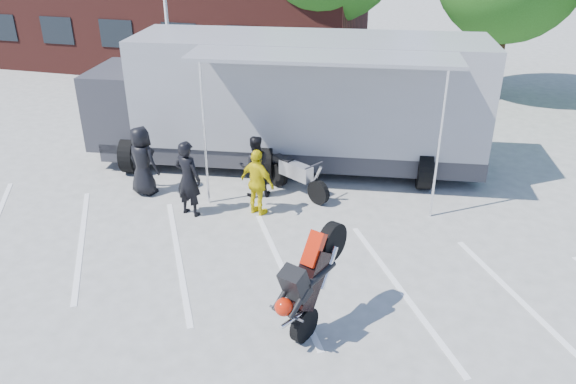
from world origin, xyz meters
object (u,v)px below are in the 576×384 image
at_px(transporter_truck, 292,164).
at_px(spectator_leather_a, 142,161).
at_px(parked_motorcycle, 297,194).
at_px(spectator_hivis, 258,183).
at_px(spectator_leather_b, 188,179).
at_px(spectator_leather_c, 255,166).
at_px(stunt_bike_rider, 325,318).

height_order(transporter_truck, spectator_leather_a, transporter_truck).
xyz_separation_m(transporter_truck, parked_motorcycle, (0.66, -1.93, 0.00)).
xyz_separation_m(parked_motorcycle, spectator_hivis, (-0.68, -1.28, 0.85)).
bearing_deg(transporter_truck, spectator_leather_a, -145.96).
distance_m(spectator_leather_b, spectator_hivis, 1.68).
relative_size(transporter_truck, parked_motorcycle, 5.40).
distance_m(spectator_leather_a, spectator_leather_c, 2.93).
relative_size(parked_motorcycle, spectator_leather_b, 1.13).
height_order(parked_motorcycle, stunt_bike_rider, stunt_bike_rider).
height_order(spectator_leather_b, spectator_hivis, spectator_leather_b).
height_order(transporter_truck, stunt_bike_rider, transporter_truck).
bearing_deg(spectator_leather_a, stunt_bike_rider, 162.21).
relative_size(parked_motorcycle, spectator_hivis, 1.28).
xyz_separation_m(spectator_leather_b, spectator_leather_c, (1.23, 1.40, -0.13)).
relative_size(spectator_leather_a, spectator_leather_c, 1.12).
bearing_deg(parked_motorcycle, spectator_hivis, -178.24).
bearing_deg(stunt_bike_rider, spectator_leather_c, 143.80).
relative_size(transporter_truck, spectator_hivis, 6.94).
bearing_deg(spectator_leather_a, spectator_hivis, -169.32).
height_order(transporter_truck, spectator_hivis, transporter_truck).
distance_m(transporter_truck, parked_motorcycle, 2.04).
bearing_deg(spectator_leather_b, parked_motorcycle, -129.24).
bearing_deg(spectator_leather_c, stunt_bike_rider, 98.38).
relative_size(stunt_bike_rider, spectator_hivis, 1.28).
distance_m(transporter_truck, spectator_leather_b, 4.11).
bearing_deg(parked_motorcycle, spectator_leather_c, 136.21).
height_order(parked_motorcycle, spectator_leather_c, spectator_leather_c).
xyz_separation_m(spectator_leather_a, spectator_hivis, (3.25, -0.33, -0.08)).
bearing_deg(parked_motorcycle, spectator_leather_b, 156.48).
height_order(stunt_bike_rider, spectator_hivis, spectator_hivis).
bearing_deg(spectator_leather_c, spectator_leather_b, 25.02).
bearing_deg(parked_motorcycle, transporter_truck, 48.52).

